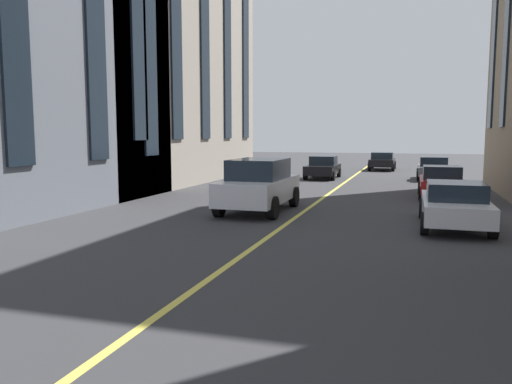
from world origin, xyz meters
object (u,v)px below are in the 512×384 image
(car_white_far, at_px, (259,184))
(car_grey_near, at_px, (433,168))
(car_red_parked_a, at_px, (441,182))
(car_black_oncoming, at_px, (382,161))
(car_black_trailing, at_px, (323,167))
(car_white_parked_b, at_px, (455,204))

(car_white_far, xyz_separation_m, car_grey_near, (15.19, -6.47, -0.27))
(car_white_far, bearing_deg, car_red_parked_a, -46.95)
(car_red_parked_a, bearing_deg, car_black_oncoming, 11.40)
(car_black_trailing, bearing_deg, car_grey_near, -81.62)
(car_red_parked_a, distance_m, car_black_oncoming, 17.40)
(car_black_trailing, bearing_deg, car_red_parked_a, -141.27)
(car_red_parked_a, height_order, car_black_oncoming, car_red_parked_a)
(car_white_far, height_order, car_black_oncoming, car_white_far)
(car_red_parked_a, relative_size, car_white_far, 0.83)
(car_black_oncoming, bearing_deg, car_white_far, 172.54)
(car_grey_near, bearing_deg, car_white_parked_b, 180.00)
(car_white_far, relative_size, car_black_trailing, 1.21)
(car_white_parked_b, height_order, car_black_trailing, car_black_trailing)
(car_white_parked_b, bearing_deg, car_grey_near, 0.00)
(car_white_far, xyz_separation_m, car_black_trailing, (14.23, 0.10, -0.27))
(car_white_far, bearing_deg, car_grey_near, -23.05)
(car_black_trailing, bearing_deg, car_black_oncoming, -19.41)
(car_white_parked_b, bearing_deg, car_black_oncoming, 8.00)
(car_black_oncoming, distance_m, car_white_parked_b, 24.72)
(car_red_parked_a, xyz_separation_m, car_white_far, (-6.04, 6.47, 0.27))
(car_white_parked_b, bearing_deg, car_black_trailing, 22.81)
(car_white_parked_b, bearing_deg, car_red_parked_a, 0.00)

